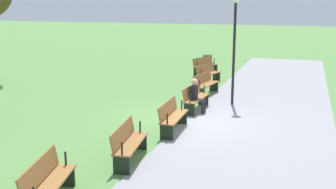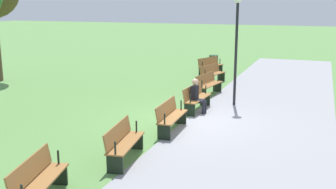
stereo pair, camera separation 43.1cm
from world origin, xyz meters
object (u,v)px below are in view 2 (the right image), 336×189
Objects in this scene: bench_3 at (196,97)px; person_seated at (197,95)px; bench_0 at (210,65)px; bench_2 at (208,84)px; bench_4 at (171,116)px; bench_5 at (123,142)px; bench_6 at (38,180)px; bench_1 at (212,73)px; lamp_post at (237,29)px; trash_bin at (213,62)px.

person_seated reaches higher than bench_3.
person_seated is (7.76, 1.65, 0.16)m from bench_0.
bench_2 is 5.09m from bench_4.
bench_5 is at bearing -1.68° from person_seated.
bench_1 is at bearing 165.49° from bench_6.
bench_3 is 5.09m from bench_5.
bench_0 is 1.00× the size of bench_2.
bench_4 is 0.98× the size of bench_5.
bench_3 and bench_5 have the same top height.
lamp_post is (3.77, 1.87, 2.34)m from bench_1.
bench_2 is at bearing -169.38° from person_seated.
bench_0 is 1.00× the size of bench_1.
bench_4 is at bearing 165.52° from bench_5.
bench_5 is 2.10× the size of trash_bin.
bench_1 is at bearing -168.44° from bench_3.
person_seated is (-2.25, 0.13, 0.16)m from bench_4.
bench_4 is (2.55, 0.00, 0.00)m from bench_3.
bench_3 is (2.53, 0.26, 0.00)m from bench_2.
bench_0 is 1.42m from trash_bin.
bench_5 is at bearing -12.11° from lamp_post.
bench_0 is 7.13m from lamp_post.
trash_bin is (-3.84, -0.94, -0.05)m from bench_1.
bench_2 is 1.00× the size of bench_5.
bench_2 is 2.99m from lamp_post.
bench_6 is at bearing 5.82° from bench_2.
bench_2 is 2.86m from person_seated.
bench_2 is at bearing -133.12° from lamp_post.
bench_0 is 1.00× the size of bench_5.
bench_6 is (7.58, -0.77, 0.00)m from bench_3.
lamp_post is (-8.84, 1.87, 2.34)m from bench_6.
lamp_post is at bearing 150.82° from person_seated.
person_seated is 0.30× the size of lamp_post.
bench_0 is at bearing 168.38° from bench_6.
lamp_post is at bearing 43.28° from bench_0.
bench_1 is at bearing 37.63° from bench_0.
bench_3 is 1.00× the size of bench_4.
bench_0 is 7.61m from bench_3.
bench_3 is at bearing 159.72° from bench_6.
person_seated reaches higher than bench_6.
lamp_post reaches higher than bench_1.
bench_3 is 2.06× the size of trash_bin.
bench_0 is 5.09m from bench_2.
bench_3 is 0.43× the size of lamp_post.
bench_0 is 1.02× the size of bench_4.
lamp_post reaches higher than person_seated.
person_seated is (-7.28, 0.89, 0.16)m from bench_6.
lamp_post reaches higher than bench_5.
bench_3 is 0.36m from person_seated.
bench_0 and bench_6 have the same top height.
bench_2 is 2.55m from bench_3.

